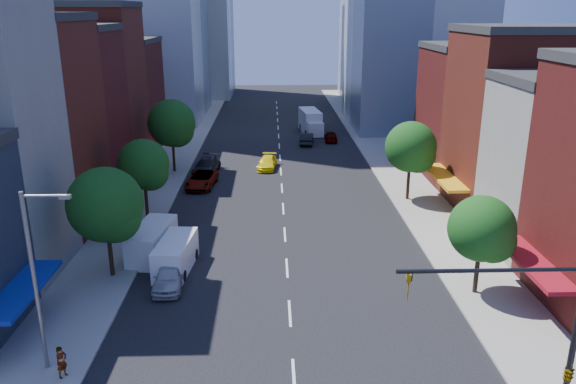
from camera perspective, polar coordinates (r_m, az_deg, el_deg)
name	(u,v)px	position (r m, az deg, el deg)	size (l,w,h in m)	color
ground	(294,378)	(28.24, 0.60, -18.35)	(220.00, 220.00, 0.00)	black
sidewalk_left	(172,162)	(65.92, -11.74, 2.98)	(5.00, 120.00, 0.15)	gray
sidewalk_right	(388,161)	(66.27, 10.10, 3.16)	(5.00, 120.00, 0.15)	gray
bldg_left_2	(12,129)	(48.44, -26.25, 5.76)	(12.00, 9.00, 16.00)	maroon
bldg_left_3	(53,116)	(56.23, -22.73, 7.16)	(12.00, 8.00, 15.00)	#531614
bldg_left_4	(82,92)	(64.00, -20.22, 9.52)	(12.00, 9.00, 17.00)	maroon
bldg_left_5	(108,98)	(73.26, -17.78, 9.13)	(12.00, 10.00, 13.00)	#531614
bldg_right_2	(529,124)	(52.44, 23.24, 6.40)	(12.00, 10.00, 15.00)	maroon
bldg_right_3	(485,114)	(61.67, 19.36, 7.44)	(12.00, 10.00, 13.00)	#531614
traffic_signal	(558,354)	(24.68, 25.70, -14.64)	(7.24, 2.24, 8.00)	black
streetlight	(37,272)	(28.49, -24.12, -7.40)	(2.25, 0.25, 9.00)	slate
tree_left_near	(108,208)	(37.16, -17.84, -1.53)	(4.80, 4.80, 7.30)	black
tree_left_mid	(145,167)	(47.44, -14.30, 2.52)	(4.20, 4.20, 6.65)	black
tree_left_far	(173,125)	(60.66, -11.60, 6.68)	(5.00, 5.00, 7.75)	black
tree_right_near	(484,231)	(35.43, 19.32, -3.81)	(4.00, 4.00, 6.20)	black
tree_right_far	(412,149)	(51.63, 12.53, 4.28)	(4.60, 4.60, 7.20)	black
parked_car_front	(169,276)	(36.58, -11.95, -8.34)	(1.77, 4.39, 1.50)	#A6A6AB
parked_car_second	(161,230)	(44.21, -12.74, -3.75)	(1.46, 4.18, 1.38)	black
parked_car_third	(202,179)	(56.20, -8.77, 1.27)	(2.51, 5.45, 1.51)	#999999
parked_car_rear	(207,166)	(60.85, -8.27, 2.64)	(2.27, 5.59, 1.62)	black
cargo_van_near	(175,255)	(38.61, -11.39, -6.34)	(2.49, 5.18, 2.13)	white
cargo_van_far	(152,242)	(40.91, -13.69, -4.96)	(2.87, 5.61, 2.29)	white
taxi	(267,163)	(62.13, -2.11, 3.00)	(1.85, 4.56, 1.32)	#FFE80D
traffic_car_oncoming	(307,138)	(73.66, 1.92, 5.46)	(1.59, 4.56, 1.50)	black
traffic_car_far	(331,136)	(75.46, 4.38, 5.66)	(1.60, 3.98, 1.36)	#999999
box_truck	(311,122)	(80.73, 2.33, 7.10)	(3.18, 8.03, 3.15)	silver
pedestrian_near	(62,362)	(29.60, -22.02, -15.71)	(0.58, 0.38, 1.60)	#999999
pedestrian_far	(134,249)	(40.20, -15.36, -5.65)	(0.87, 0.68, 1.80)	#999999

